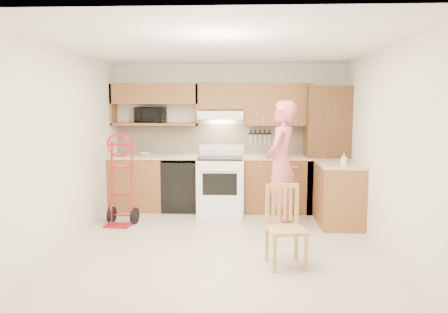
# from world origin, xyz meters

# --- Properties ---
(floor) EXTENTS (4.00, 4.50, 0.02)m
(floor) POSITION_xyz_m (0.00, 0.00, -0.01)
(floor) COLOR beige
(floor) RESTS_ON ground
(ceiling) EXTENTS (4.00, 4.50, 0.02)m
(ceiling) POSITION_xyz_m (0.00, 0.00, 2.51)
(ceiling) COLOR white
(ceiling) RESTS_ON ground
(wall_back) EXTENTS (4.00, 0.02, 2.50)m
(wall_back) POSITION_xyz_m (0.00, 2.26, 1.25)
(wall_back) COLOR silver
(wall_back) RESTS_ON ground
(wall_front) EXTENTS (4.00, 0.02, 2.50)m
(wall_front) POSITION_xyz_m (0.00, -2.26, 1.25)
(wall_front) COLOR silver
(wall_front) RESTS_ON ground
(wall_left) EXTENTS (0.02, 4.50, 2.50)m
(wall_left) POSITION_xyz_m (-2.01, 0.00, 1.25)
(wall_left) COLOR silver
(wall_left) RESTS_ON ground
(wall_right) EXTENTS (0.02, 4.50, 2.50)m
(wall_right) POSITION_xyz_m (2.01, 0.00, 1.25)
(wall_right) COLOR silver
(wall_right) RESTS_ON ground
(backsplash) EXTENTS (3.92, 0.03, 0.55)m
(backsplash) POSITION_xyz_m (0.00, 2.23, 1.20)
(backsplash) COLOR beige
(backsplash) RESTS_ON wall_back
(lower_cab_left) EXTENTS (0.90, 0.60, 0.90)m
(lower_cab_left) POSITION_xyz_m (-1.55, 1.95, 0.45)
(lower_cab_left) COLOR brown
(lower_cab_left) RESTS_ON ground
(dishwasher) EXTENTS (0.60, 0.60, 0.85)m
(dishwasher) POSITION_xyz_m (-0.80, 1.95, 0.42)
(dishwasher) COLOR black
(dishwasher) RESTS_ON ground
(lower_cab_right) EXTENTS (1.14, 0.60, 0.90)m
(lower_cab_right) POSITION_xyz_m (0.83, 1.95, 0.45)
(lower_cab_right) COLOR brown
(lower_cab_right) RESTS_ON ground
(countertop_left) EXTENTS (1.50, 0.63, 0.04)m
(countertop_left) POSITION_xyz_m (-1.25, 1.95, 0.92)
(countertop_left) COLOR #C4B291
(countertop_left) RESTS_ON lower_cab_left
(countertop_right) EXTENTS (1.14, 0.63, 0.04)m
(countertop_right) POSITION_xyz_m (0.83, 1.95, 0.92)
(countertop_right) COLOR #C4B291
(countertop_right) RESTS_ON lower_cab_right
(cab_return_right) EXTENTS (0.60, 1.00, 0.90)m
(cab_return_right) POSITION_xyz_m (1.70, 1.15, 0.45)
(cab_return_right) COLOR brown
(cab_return_right) RESTS_ON ground
(countertop_return) EXTENTS (0.63, 1.00, 0.04)m
(countertop_return) POSITION_xyz_m (1.70, 1.15, 0.92)
(countertop_return) COLOR #C4B291
(countertop_return) RESTS_ON cab_return_right
(pantry_tall) EXTENTS (0.70, 0.60, 2.10)m
(pantry_tall) POSITION_xyz_m (1.65, 1.95, 1.05)
(pantry_tall) COLOR brown
(pantry_tall) RESTS_ON ground
(upper_cab_left) EXTENTS (1.50, 0.33, 0.34)m
(upper_cab_left) POSITION_xyz_m (-1.25, 2.08, 1.98)
(upper_cab_left) COLOR brown
(upper_cab_left) RESTS_ON wall_back
(upper_shelf_mw) EXTENTS (1.50, 0.33, 0.04)m
(upper_shelf_mw) POSITION_xyz_m (-1.25, 2.08, 1.47)
(upper_shelf_mw) COLOR brown
(upper_shelf_mw) RESTS_ON wall_back
(upper_cab_center) EXTENTS (0.76, 0.33, 0.44)m
(upper_cab_center) POSITION_xyz_m (-0.12, 2.08, 1.94)
(upper_cab_center) COLOR brown
(upper_cab_center) RESTS_ON wall_back
(upper_cab_right) EXTENTS (1.14, 0.33, 0.70)m
(upper_cab_right) POSITION_xyz_m (0.83, 2.08, 1.80)
(upper_cab_right) COLOR brown
(upper_cab_right) RESTS_ON wall_back
(range_hood) EXTENTS (0.76, 0.46, 0.14)m
(range_hood) POSITION_xyz_m (-0.12, 2.02, 1.63)
(range_hood) COLOR white
(range_hood) RESTS_ON wall_back
(knife_strip) EXTENTS (0.40, 0.05, 0.29)m
(knife_strip) POSITION_xyz_m (0.55, 2.21, 1.24)
(knife_strip) COLOR black
(knife_strip) RESTS_ON backsplash
(microwave) EXTENTS (0.52, 0.37, 0.27)m
(microwave) POSITION_xyz_m (-1.33, 2.08, 1.63)
(microwave) COLOR black
(microwave) RESTS_ON upper_shelf_mw
(range) EXTENTS (0.76, 1.00, 1.12)m
(range) POSITION_xyz_m (-0.11, 1.68, 0.56)
(range) COLOR white
(range) RESTS_ON ground
(person) EXTENTS (0.66, 0.79, 1.86)m
(person) POSITION_xyz_m (0.82, 1.00, 0.93)
(person) COLOR #DA6472
(person) RESTS_ON ground
(hand_truck) EXTENTS (0.55, 0.51, 1.26)m
(hand_truck) POSITION_xyz_m (-1.58, 0.95, 0.63)
(hand_truck) COLOR #AD131E
(hand_truck) RESTS_ON ground
(dining_chair) EXTENTS (0.48, 0.51, 0.90)m
(dining_chair) POSITION_xyz_m (0.74, -0.65, 0.45)
(dining_chair) COLOR tan
(dining_chair) RESTS_ON ground
(soap_bottle) EXTENTS (0.10, 0.10, 0.17)m
(soap_bottle) POSITION_xyz_m (1.70, 0.87, 1.03)
(soap_bottle) COLOR white
(soap_bottle) RESTS_ON countertop_return
(bowl) EXTENTS (0.21, 0.21, 0.05)m
(bowl) POSITION_xyz_m (-1.42, 1.95, 0.96)
(bowl) COLOR white
(bowl) RESTS_ON countertop_left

